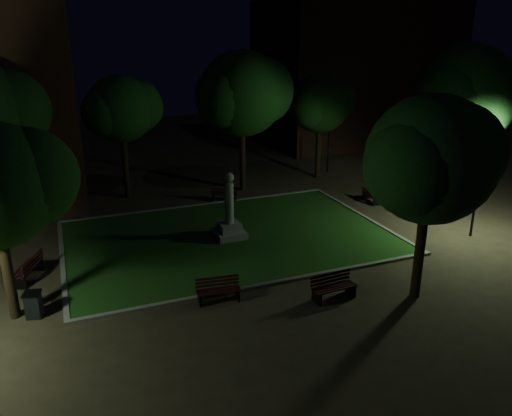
% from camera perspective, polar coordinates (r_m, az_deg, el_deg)
% --- Properties ---
extents(ground, '(80.00, 80.00, 0.00)m').
position_cam_1_polar(ground, '(22.46, -1.36, -5.28)').
color(ground, '#3F3323').
extents(lawn, '(15.00, 10.00, 0.08)m').
position_cam_1_polar(lawn, '(24.17, -3.03, -3.35)').
color(lawn, '#214E17').
rests_on(lawn, ground).
extents(lawn_kerb, '(15.40, 10.40, 0.12)m').
position_cam_1_polar(lawn_kerb, '(24.16, -3.03, -3.31)').
color(lawn_kerb, slate).
rests_on(lawn_kerb, ground).
extents(monument, '(1.40, 1.40, 3.20)m').
position_cam_1_polar(monument, '(23.83, -3.07, -1.32)').
color(monument, gray).
rests_on(monument, lawn).
extents(building_far, '(16.00, 10.00, 12.00)m').
position_cam_1_polar(building_far, '(46.61, 11.20, 14.89)').
color(building_far, '#542D1E').
rests_on(building_far, ground).
extents(tree_north_wl, '(4.70, 3.83, 7.21)m').
position_cam_1_polar(tree_north_wl, '(29.84, -15.05, 10.87)').
color(tree_north_wl, black).
rests_on(tree_north_wl, ground).
extents(tree_north_er, '(6.25, 5.10, 8.51)m').
position_cam_1_polar(tree_north_er, '(30.36, -1.39, 12.94)').
color(tree_north_er, black).
rests_on(tree_north_er, ground).
extents(tree_ne, '(4.82, 3.93, 7.00)m').
position_cam_1_polar(tree_ne, '(33.60, 7.50, 11.80)').
color(tree_ne, black).
rests_on(tree_ne, ground).
extents(tree_east, '(6.29, 5.13, 8.97)m').
position_cam_1_polar(tree_east, '(27.60, 22.92, 11.73)').
color(tree_east, black).
rests_on(tree_east, ground).
extents(tree_se, '(5.54, 4.52, 7.54)m').
position_cam_1_polar(tree_se, '(18.21, 19.59, 5.25)').
color(tree_se, black).
rests_on(tree_se, ground).
extents(lamppost_se, '(1.18, 0.28, 4.32)m').
position_cam_1_polar(lamppost_se, '(25.67, 24.17, 3.37)').
color(lamppost_se, black).
rests_on(lamppost_se, ground).
extents(lamppost_ne, '(1.18, 0.28, 4.42)m').
position_cam_1_polar(lamppost_ne, '(35.51, 8.37, 9.01)').
color(lamppost_ne, black).
rests_on(lamppost_ne, ground).
extents(bench_near_left, '(1.68, 0.77, 0.89)m').
position_cam_1_polar(bench_near_left, '(18.64, -4.33, -9.37)').
color(bench_near_left, black).
rests_on(bench_near_left, ground).
extents(bench_near_right, '(1.76, 0.71, 0.95)m').
position_cam_1_polar(bench_near_right, '(18.97, 8.81, -8.94)').
color(bench_near_right, black).
rests_on(bench_near_right, ground).
extents(bench_left_side, '(1.28, 1.93, 1.00)m').
position_cam_1_polar(bench_left_side, '(22.00, -24.59, -6.36)').
color(bench_left_side, black).
rests_on(bench_left_side, ground).
extents(bench_right_side, '(0.61, 1.48, 0.79)m').
position_cam_1_polar(bench_right_side, '(29.82, 12.97, 1.32)').
color(bench_right_side, black).
rests_on(bench_right_side, ground).
extents(bench_far_side, '(1.61, 1.12, 0.84)m').
position_cam_1_polar(bench_far_side, '(29.32, -3.64, 1.52)').
color(bench_far_side, black).
rests_on(bench_far_side, ground).
extents(trash_bin, '(0.67, 0.67, 0.94)m').
position_cam_1_polar(trash_bin, '(19.22, -24.10, -10.03)').
color(trash_bin, black).
rests_on(trash_bin, ground).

